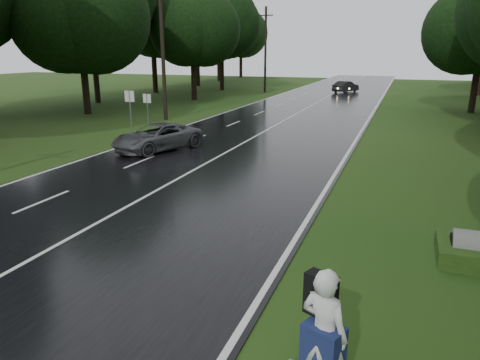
% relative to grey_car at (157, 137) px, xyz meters
% --- Properties ---
extents(ground, '(160.00, 160.00, 0.00)m').
position_rel_grey_car_xyz_m(ground, '(3.55, -10.54, -0.71)').
color(ground, '#254213').
rests_on(ground, ground).
extents(road, '(12.00, 140.00, 0.04)m').
position_rel_grey_car_xyz_m(road, '(3.55, 9.46, -0.69)').
color(road, black).
rests_on(road, ground).
extents(lane_center, '(0.12, 140.00, 0.01)m').
position_rel_grey_car_xyz_m(lane_center, '(3.55, 9.46, -0.67)').
color(lane_center, silver).
rests_on(lane_center, road).
extents(grey_car, '(3.80, 5.32, 1.35)m').
position_rel_grey_car_xyz_m(grey_car, '(0.00, 0.00, 0.00)').
color(grey_car, '#484B4D').
rests_on(grey_car, road).
extents(far_car, '(2.97, 4.37, 1.36)m').
position_rel_grey_car_xyz_m(far_car, '(4.67, 37.76, 0.01)').
color(far_car, black).
rests_on(far_car, road).
extents(hitchhiker, '(0.88, 0.86, 2.06)m').
position_rel_grey_car_xyz_m(hitchhiker, '(11.00, -13.91, 0.24)').
color(hitchhiker, silver).
rests_on(hitchhiker, ground).
extents(utility_pole_mid, '(1.80, 0.28, 9.47)m').
position_rel_grey_car_xyz_m(utility_pole_mid, '(-4.95, 9.59, -0.71)').
color(utility_pole_mid, black).
rests_on(utility_pole_mid, ground).
extents(utility_pole_far, '(1.80, 0.28, 10.16)m').
position_rel_grey_car_xyz_m(utility_pole_far, '(-4.95, 34.64, -0.71)').
color(utility_pole_far, black).
rests_on(utility_pole_far, ground).
extents(road_sign_a, '(0.65, 0.10, 2.71)m').
position_rel_grey_car_xyz_m(road_sign_a, '(-3.65, 3.15, -0.71)').
color(road_sign_a, white).
rests_on(road_sign_a, ground).
extents(road_sign_b, '(0.57, 0.10, 2.35)m').
position_rel_grey_car_xyz_m(road_sign_b, '(-3.65, 5.06, -0.71)').
color(road_sign_b, white).
rests_on(road_sign_b, ground).
extents(tree_left_d, '(8.13, 8.13, 12.70)m').
position_rel_grey_car_xyz_m(tree_left_d, '(-12.66, 10.30, -0.71)').
color(tree_left_d, black).
rests_on(tree_left_d, ground).
extents(tree_left_e, '(8.21, 8.21, 12.83)m').
position_rel_grey_car_xyz_m(tree_left_e, '(-9.31, 23.37, -0.71)').
color(tree_left_e, black).
rests_on(tree_left_e, ground).
extents(tree_left_f, '(9.65, 9.65, 15.08)m').
position_rel_grey_car_xyz_m(tree_left_f, '(-11.27, 35.78, -0.71)').
color(tree_left_f, black).
rests_on(tree_left_f, ground).
extents(tree_right_e, '(7.50, 7.50, 11.72)m').
position_rel_grey_car_xyz_m(tree_right_e, '(17.07, 22.05, -0.71)').
color(tree_right_e, black).
rests_on(tree_right_e, ground).
extents(tree_right_f, '(10.30, 10.30, 16.09)m').
position_rel_grey_car_xyz_m(tree_right_f, '(19.71, 39.01, -0.71)').
color(tree_right_f, black).
rests_on(tree_right_f, ground).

